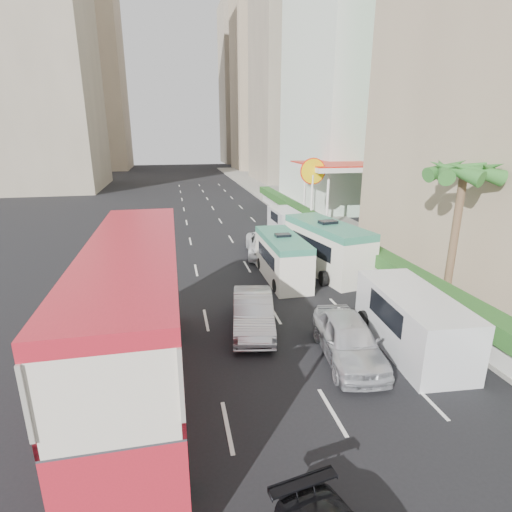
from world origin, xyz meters
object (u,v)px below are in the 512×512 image
object	(u,v)px
double_decker_bus	(138,324)
palm_tree	(454,240)
car_silver_lane_a	(253,329)
minibus_near	(282,258)
minibus_far	(327,248)
panel_van_far	(285,221)
car_silver_lane_b	(347,358)
panel_van_near	(412,321)
van_asset	(265,255)
shell_station	(336,194)

from	to	relation	value
double_decker_bus	palm_tree	bearing A→B (deg)	16.16
car_silver_lane_a	minibus_near	xyz separation A→B (m)	(2.86, 5.75, 1.27)
minibus_far	panel_van_far	bearing A→B (deg)	77.50
car_silver_lane_b	car_silver_lane_a	bearing A→B (deg)	141.40
car_silver_lane_b	minibus_far	xyz separation A→B (m)	(2.83, 9.49, 1.49)
panel_van_far	palm_tree	world-z (taller)	palm_tree
panel_van_near	panel_van_far	distance (m)	19.74
minibus_near	panel_van_far	size ratio (longest dim) A/B	1.22
minibus_near	panel_van_near	size ratio (longest dim) A/B	1.00
palm_tree	car_silver_lane_b	bearing A→B (deg)	-153.10
van_asset	car_silver_lane_b	bearing A→B (deg)	-81.87
car_silver_lane_b	panel_van_far	distance (m)	20.28
car_silver_lane_b	minibus_near	distance (m)	8.88
van_asset	palm_tree	xyz separation A→B (m)	(6.53, -10.15, 3.38)
car_silver_lane_a	panel_van_far	xyz separation A→B (m)	(6.18, 16.96, 0.93)
palm_tree	car_silver_lane_a	bearing A→B (deg)	-178.44
minibus_far	panel_van_far	distance (m)	10.53
double_decker_bus	car_silver_lane_a	size ratio (longest dim) A/B	2.34
car_silver_lane_b	palm_tree	size ratio (longest dim) A/B	0.75
panel_van_near	shell_station	world-z (taller)	shell_station
minibus_far	palm_tree	xyz separation A→B (m)	(3.67, -6.19, 1.89)
van_asset	panel_van_near	bearing A→B (deg)	-70.19
minibus_near	palm_tree	size ratio (longest dim) A/B	0.89
palm_tree	shell_station	world-z (taller)	palm_tree
car_silver_lane_a	car_silver_lane_b	distance (m)	4.26
car_silver_lane_b	panel_van_near	size ratio (longest dim) A/B	0.84
car_silver_lane_b	shell_station	distance (m)	24.09
car_silver_lane_a	panel_van_far	distance (m)	18.08
car_silver_lane_b	minibus_near	world-z (taller)	minibus_near
minibus_near	palm_tree	distance (m)	8.85
panel_van_near	palm_tree	size ratio (longest dim) A/B	0.89
van_asset	palm_tree	bearing A→B (deg)	-49.24
double_decker_bus	minibus_far	size ratio (longest dim) A/B	1.63
minibus_far	panel_van_far	world-z (taller)	minibus_far
car_silver_lane_a	panel_van_far	bearing A→B (deg)	79.43
double_decker_bus	minibus_near	xyz separation A→B (m)	(7.18, 9.49, -1.26)
van_asset	palm_tree	distance (m)	12.53
car_silver_lane_a	palm_tree	world-z (taller)	palm_tree
panel_van_far	van_asset	bearing A→B (deg)	-117.53
double_decker_bus	minibus_near	size ratio (longest dim) A/B	1.93
double_decker_bus	van_asset	xyz separation A→B (m)	(7.27, 14.15, -2.53)
minibus_far	palm_tree	world-z (taller)	palm_tree
palm_tree	shell_station	bearing A→B (deg)	83.40
minibus_far	van_asset	bearing A→B (deg)	115.32
car_silver_lane_b	panel_van_far	size ratio (longest dim) A/B	1.03
minibus_far	double_decker_bus	bearing A→B (deg)	-145.29
car_silver_lane_a	van_asset	bearing A→B (deg)	83.62
car_silver_lane_a	shell_station	xyz separation A→B (m)	(11.68, 19.26, 2.75)
double_decker_bus	panel_van_far	xyz separation A→B (m)	(10.50, 20.70, -1.60)
minibus_near	panel_van_near	distance (m)	8.98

